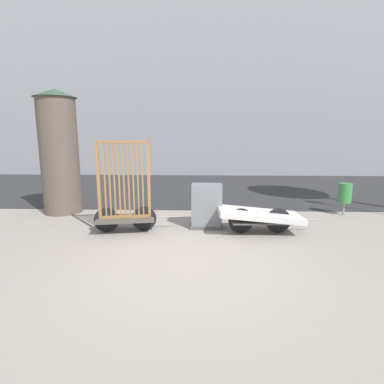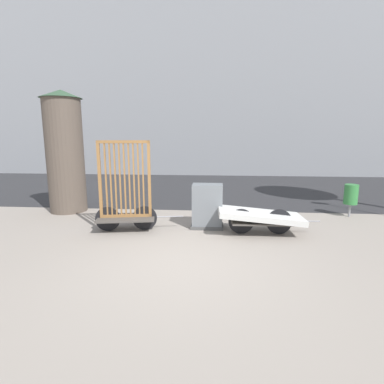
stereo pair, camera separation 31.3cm
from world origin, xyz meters
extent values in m
plane|color=gray|center=(0.00, 0.00, 0.00)|extent=(60.00, 60.00, 0.00)
cube|color=#2D2D30|center=(0.00, 8.14, 0.00)|extent=(56.00, 8.54, 0.01)
cube|color=gray|center=(0.00, 14.41, 7.26)|extent=(48.00, 4.00, 14.52)
cube|color=#4C4742|center=(-1.60, 1.75, 0.32)|extent=(1.48, 1.01, 0.04)
cylinder|color=black|center=(-1.17, 1.83, 0.30)|extent=(0.59, 0.14, 0.60)
cylinder|color=black|center=(-2.04, 1.67, 0.30)|extent=(0.59, 0.14, 0.60)
cylinder|color=gray|center=(-0.59, 1.93, 0.32)|extent=(0.69, 0.15, 0.03)
cube|color=olive|center=(-1.60, 1.75, 0.37)|extent=(1.22, 0.29, 0.07)
cube|color=olive|center=(-1.60, 1.75, 2.14)|extent=(1.22, 0.29, 0.07)
cube|color=olive|center=(-2.17, 1.64, 1.26)|extent=(0.08, 0.08, 1.84)
cube|color=olive|center=(-1.03, 1.85, 1.26)|extent=(0.08, 0.08, 1.84)
cube|color=olive|center=(-2.03, 1.67, 1.26)|extent=(0.04, 0.05, 1.77)
cube|color=olive|center=(-1.92, 1.69, 1.26)|extent=(0.04, 0.05, 1.77)
cube|color=olive|center=(-1.82, 1.71, 1.26)|extent=(0.04, 0.05, 1.77)
cube|color=olive|center=(-1.71, 1.73, 1.26)|extent=(0.04, 0.05, 1.77)
cube|color=olive|center=(-1.60, 1.75, 1.26)|extent=(0.04, 0.05, 1.77)
cube|color=olive|center=(-1.50, 1.77, 1.26)|extent=(0.04, 0.05, 1.77)
cube|color=olive|center=(-1.39, 1.79, 1.26)|extent=(0.04, 0.05, 1.77)
cube|color=olive|center=(-1.28, 1.81, 1.26)|extent=(0.04, 0.05, 1.77)
cube|color=olive|center=(-1.17, 1.82, 1.26)|extent=(0.04, 0.05, 1.77)
cube|color=#4C4742|center=(1.60, 1.75, 0.32)|extent=(1.39, 0.83, 0.04)
cylinder|color=black|center=(2.04, 1.77, 0.30)|extent=(0.60, 0.06, 0.60)
cylinder|color=black|center=(1.16, 1.73, 0.30)|extent=(0.60, 0.06, 0.60)
cylinder|color=gray|center=(2.63, 1.79, 0.32)|extent=(0.70, 0.06, 0.03)
cube|color=silver|center=(1.60, 1.75, 0.45)|extent=(2.00, 0.97, 0.31)
cube|color=#4C4C4C|center=(0.35, 2.14, 0.04)|extent=(0.80, 0.52, 0.08)
cube|color=slate|center=(0.35, 2.14, 0.55)|extent=(0.74, 0.46, 1.11)
cylinder|color=gray|center=(4.37, 3.52, 0.19)|extent=(0.06, 0.06, 0.37)
cylinder|color=#337F3D|center=(4.37, 3.52, 0.65)|extent=(0.37, 0.37, 0.56)
cylinder|color=brown|center=(-3.95, 3.52, 1.67)|extent=(1.08, 1.08, 3.35)
cone|color=#335138|center=(-3.95, 3.52, 3.47)|extent=(1.20, 1.20, 0.24)
camera|label=1|loc=(0.25, -5.14, 2.26)|focal=28.00mm
camera|label=2|loc=(0.56, -5.12, 2.26)|focal=28.00mm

